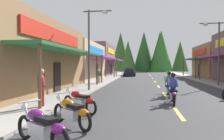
{
  "coord_description": "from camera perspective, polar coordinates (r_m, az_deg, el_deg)",
  "views": [
    {
      "loc": [
        -1.41,
        -0.18,
        1.93
      ],
      "look_at": [
        -5.62,
        29.78,
        1.27
      ],
      "focal_mm": 35.27,
      "sensor_mm": 36.0,
      "label": 1
    }
  ],
  "objects": [
    {
      "name": "rider_cruising_trailing",
      "position": [
        13.93,
        14.55,
        -4.04
      ],
      "size": [
        0.6,
        2.14,
        1.57
      ],
      "rotation": [
        0.0,
        0.0,
        1.53
      ],
      "color": "black",
      "rests_on": "ground"
    },
    {
      "name": "pedestrian_by_shop",
      "position": [
        10.09,
        -17.82,
        -3.87
      ],
      "size": [
        0.29,
        0.57,
        1.78
      ],
      "rotation": [
        0.0,
        0.0,
        6.19
      ],
      "color": "maroon",
      "rests_on": "ground"
    },
    {
      "name": "motorcycle_parked_left_2",
      "position": [
        9.09,
        -8.45,
        -7.87
      ],
      "size": [
        1.79,
        1.34,
        1.04
      ],
      "rotation": [
        0.0,
        0.0,
        2.51
      ],
      "color": "black",
      "rests_on": "ground"
    },
    {
      "name": "streetlamp_right",
      "position": [
        21.88,
        25.18,
        6.07
      ],
      "size": [
        2.08,
        0.3,
        5.8
      ],
      "color": "#474C51",
      "rests_on": "ground"
    },
    {
      "name": "storefront_left_nearest",
      "position": [
        17.41,
        -26.06,
        3.05
      ],
      "size": [
        9.63,
        13.27,
        5.02
      ],
      "color": "olive",
      "rests_on": "ground"
    },
    {
      "name": "storefront_left_middle",
      "position": [
        29.34,
        -11.1,
        2.13
      ],
      "size": [
        9.34,
        11.87,
        4.77
      ],
      "color": "tan",
      "rests_on": "ground"
    },
    {
      "name": "ground",
      "position": [
        26.52,
        11.04,
        -3.05
      ],
      "size": [
        9.87,
        82.45,
        0.1
      ],
      "primitive_type": "cube",
      "color": "#38383A"
    },
    {
      "name": "rider_cruising_lead",
      "position": [
        11.42,
        15.52,
        -5.2
      ],
      "size": [
        0.6,
        2.14,
        1.57
      ],
      "rotation": [
        0.0,
        0.0,
        1.51
      ],
      "color": "black",
      "rests_on": "ground"
    },
    {
      "name": "motorcycle_parked_left_0",
      "position": [
        5.6,
        -17.88,
        -13.7
      ],
      "size": [
        1.86,
        1.24,
        1.04
      ],
      "rotation": [
        0.0,
        0.0,
        2.57
      ],
      "color": "black",
      "rests_on": "ground"
    },
    {
      "name": "treeline_backdrop",
      "position": [
        69.39,
        8.92,
        4.5
      ],
      "size": [
        24.86,
        12.93,
        12.72
      ],
      "color": "#2D6523",
      "rests_on": "ground"
    },
    {
      "name": "sidewalk_right",
      "position": [
        27.52,
        23.86,
        -2.75
      ],
      "size": [
        2.34,
        82.45,
        0.12
      ],
      "primitive_type": "cube",
      "color": "#9E9991",
      "rests_on": "ground"
    },
    {
      "name": "pedestrian_browsing",
      "position": [
        22.07,
        -3.46,
        -1.44
      ],
      "size": [
        0.52,
        0.39,
        1.56
      ],
      "rotation": [
        0.0,
        0.0,
        4.27
      ],
      "color": "#B2A599",
      "rests_on": "ground"
    },
    {
      "name": "storefront_left_far",
      "position": [
        41.73,
        -6.32,
        2.57
      ],
      "size": [
        10.76,
        11.59,
        5.79
      ],
      "color": "brown",
      "rests_on": "ground"
    },
    {
      "name": "motorcycle_parked_left_1",
      "position": [
        7.07,
        -10.49,
        -10.53
      ],
      "size": [
        1.7,
        1.46,
        1.04
      ],
      "rotation": [
        0.0,
        0.0,
        2.44
      ],
      "color": "black",
      "rests_on": "ground"
    },
    {
      "name": "centerline_dashes",
      "position": [
        30.05,
        10.68,
        -2.44
      ],
      "size": [
        0.16,
        58.79,
        0.01
      ],
      "color": "#E0C64C",
      "rests_on": "ground"
    },
    {
      "name": "parked_car_curbside",
      "position": [
        39.04,
        4.59,
        -0.58
      ],
      "size": [
        2.12,
        4.33,
        1.4
      ],
      "rotation": [
        0.0,
        0.0,
        1.59
      ],
      "color": "black",
      "rests_on": "ground"
    },
    {
      "name": "sidewalk_left",
      "position": [
        26.89,
        -2.08,
        -2.74
      ],
      "size": [
        2.34,
        82.45,
        0.12
      ],
      "primitive_type": "cube",
      "color": "#9E9991",
      "rests_on": "ground"
    },
    {
      "name": "streetlamp_left",
      "position": [
        16.24,
        -4.93,
        8.21
      ],
      "size": [
        2.08,
        0.3,
        5.95
      ],
      "color": "#474C51",
      "rests_on": "ground"
    }
  ]
}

